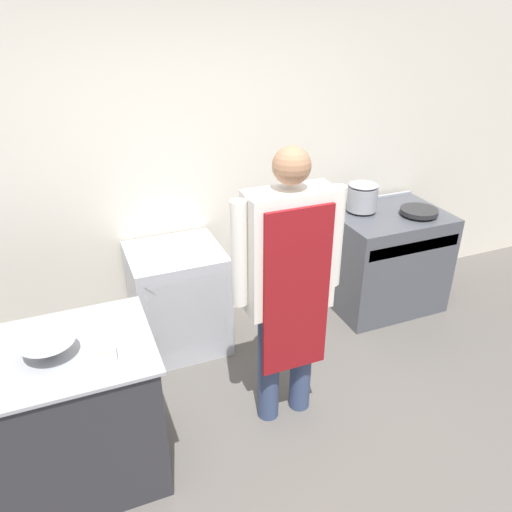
{
  "coord_description": "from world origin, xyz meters",
  "views": [
    {
      "loc": [
        -1.0,
        -1.55,
        2.49
      ],
      "look_at": [
        0.09,
        1.13,
        1.0
      ],
      "focal_mm": 35.0,
      "sensor_mm": 36.0,
      "label": 1
    }
  ],
  "objects": [
    {
      "name": "wall_back",
      "position": [
        0.0,
        2.09,
        1.35
      ],
      "size": [
        8.0,
        0.05,
        2.7
      ],
      "color": "silver",
      "rests_on": "ground_plane"
    },
    {
      "name": "prep_counter",
      "position": [
        -1.35,
        0.73,
        0.45
      ],
      "size": [
        1.31,
        0.75,
        0.89
      ],
      "color": "#2D2D33",
      "rests_on": "ground_plane"
    },
    {
      "name": "plastic_tub",
      "position": [
        -0.96,
        0.6,
        0.93
      ],
      "size": [
        0.14,
        0.14,
        0.08
      ],
      "color": "silver",
      "rests_on": "prep_counter"
    },
    {
      "name": "fridge_unit",
      "position": [
        -0.32,
        1.73,
        0.42
      ],
      "size": [
        0.69,
        0.62,
        0.84
      ],
      "color": "silver",
      "rests_on": "ground_plane"
    },
    {
      "name": "person_cook",
      "position": [
        0.14,
        0.74,
        1.05
      ],
      "size": [
        0.7,
        0.24,
        1.82
      ],
      "color": "#38476B",
      "rests_on": "ground_plane"
    },
    {
      "name": "stove",
      "position": [
        1.53,
        1.65,
        0.44
      ],
      "size": [
        0.94,
        0.73,
        0.9
      ],
      "color": "#4C4F56",
      "rests_on": "ground_plane"
    },
    {
      "name": "mixing_bowl",
      "position": [
        -1.21,
        0.7,
        0.94
      ],
      "size": [
        0.28,
        0.28,
        0.1
      ],
      "color": "#9EA0A8",
      "rests_on": "prep_counter"
    },
    {
      "name": "ground_plane",
      "position": [
        0.0,
        0.0,
        0.0
      ],
      "size": [
        14.0,
        14.0,
        0.0
      ],
      "primitive_type": "plane",
      "color": "#5B5651"
    },
    {
      "name": "stock_pot",
      "position": [
        1.32,
        1.77,
        1.02
      ],
      "size": [
        0.26,
        0.26,
        0.24
      ],
      "color": "#9EA0A8",
      "rests_on": "stove"
    },
    {
      "name": "saute_pan",
      "position": [
        1.72,
        1.52,
        0.92
      ],
      "size": [
        0.31,
        0.31,
        0.04
      ],
      "color": "#262628",
      "rests_on": "stove"
    }
  ]
}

